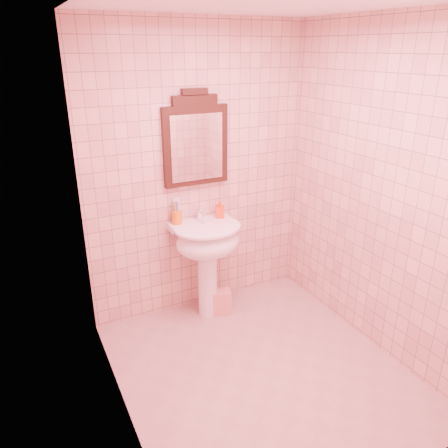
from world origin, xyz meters
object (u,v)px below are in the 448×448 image
toothbrush_cup (177,217)px  soap_dispenser (220,209)px  towel (220,302)px  mirror (196,142)px  pedestal_sink (207,248)px

toothbrush_cup → soap_dispenser: bearing=-5.5°
toothbrush_cup → towel: bearing=-33.7°
mirror → towel: 1.45m
pedestal_sink → towel: 0.56m
pedestal_sink → soap_dispenser: bearing=35.3°
pedestal_sink → toothbrush_cup: size_ratio=4.20×
toothbrush_cup → towel: size_ratio=0.91×
pedestal_sink → mirror: bearing=90.0°
soap_dispenser → towel: bearing=-95.1°
mirror → towel: bearing=-66.4°
pedestal_sink → towel: size_ratio=3.83×
soap_dispenser → towel: (-0.08, -0.17, -0.83)m
mirror → toothbrush_cup: size_ratio=3.83×
pedestal_sink → mirror: mirror is taller
toothbrush_cup → pedestal_sink: bearing=-39.5°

